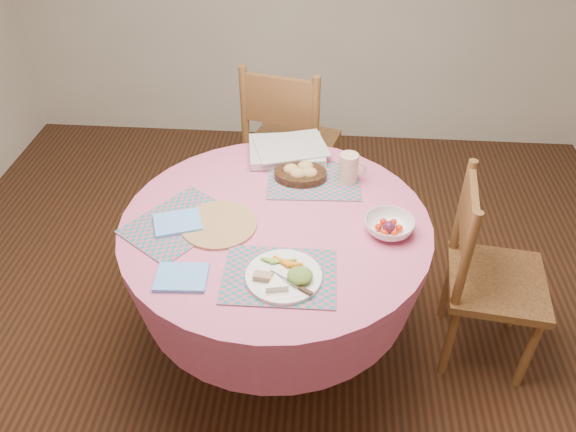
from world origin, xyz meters
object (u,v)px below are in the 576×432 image
Objects in this scene: chair_right at (486,273)px; wicker_trivet at (219,225)px; bread_bowl at (301,173)px; latte_mug at (349,168)px; dinner_plate at (286,276)px; dining_table at (276,257)px; fruit_bowl at (389,226)px; chair_back at (288,143)px.

chair_right reaches higher than wicker_trivet.
bread_bowl is 1.74× the size of latte_mug.
wicker_trivet is at bearing 135.52° from dinner_plate.
dining_table is at bearing -105.06° from bread_bowl.
chair_right is 3.06× the size of wicker_trivet.
chair_right is 4.19× the size of fruit_bowl.
chair_back is (-0.92, 0.92, 0.05)m from chair_right.
chair_right reaches higher than bread_bowl.
fruit_bowl is at bearing 1.07° from wicker_trivet.
wicker_trivet is 2.27× the size of latte_mug.
fruit_bowl reaches higher than dining_table.
dinner_plate reaches higher than dining_table.
fruit_bowl is at bearing -65.07° from latte_mug.
bread_bowl is (0.08, 0.30, 0.23)m from dining_table.
dining_table is at bearing 101.60° from dinner_plate.
dinner_plate is 0.63m from bread_bowl.
latte_mug reaches higher than wicker_trivet.
chair_back is 4.62× the size of fruit_bowl.
chair_right is 3.99× the size of bread_bowl.
chair_back reaches higher than bread_bowl.
chair_back is at bearing 98.93° from bread_bowl.
dining_table is 0.49m from latte_mug.
dinner_plate is (-0.83, -0.38, 0.29)m from chair_right.
chair_right is (0.89, 0.06, -0.08)m from dining_table.
wicker_trivet is 0.40m from dinner_plate.
dining_table is 5.66× the size of fruit_bowl.
bread_bowl is 0.21m from latte_mug.
fruit_bowl is (-0.45, -0.09, 0.30)m from chair_right.
chair_right is at bearing 24.88° from dinner_plate.
chair_right is 0.55m from fruit_bowl.
chair_right is 0.96m from dinner_plate.
chair_back is 0.73m from bread_bowl.
fruit_bowl is at bearing -42.91° from bread_bowl.
dinner_plate is at bearing 108.42° from chair_back.
dining_table is at bearing 11.67° from wicker_trivet.
chair_right is 1.30m from chair_back.
latte_mug is at bearing 129.21° from chair_back.
fruit_bowl is (0.44, -0.03, 0.22)m from dining_table.
fruit_bowl reaches higher than dinner_plate.
latte_mug is at bearing -1.59° from bread_bowl.
latte_mug is at bearing 33.96° from wicker_trivet.
dining_table is 0.30m from wicker_trivet.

